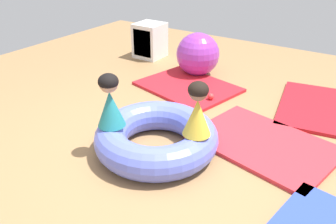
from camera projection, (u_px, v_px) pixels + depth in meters
The scene contains 10 objects.
ground_plane at pixel (167, 151), 3.33m from camera, with size 8.00×8.00×0.00m, color #9E7549.
gym_mat_far_left at pixel (188, 87), 4.66m from camera, with size 1.23×0.95×0.04m, color red.
gym_mat_far_right at pixel (264, 143), 3.41m from camera, with size 1.32×0.93×0.04m, color red.
inflatable_cushion at pixel (156, 137), 3.27m from camera, with size 1.18×1.18×0.31m, color #6070E5.
child_in_teal at pixel (110, 101), 3.05m from camera, with size 0.34×0.34×0.50m.
child_in_yellow at pixel (197, 109), 2.92m from camera, with size 0.35×0.35×0.49m.
play_ball_orange at pixel (204, 134), 3.47m from camera, with size 0.07×0.07×0.07m, color orange.
play_ball_red at pixel (211, 97), 4.24m from camera, with size 0.08×0.08×0.08m, color red.
exercise_ball_large at pixel (198, 54), 4.97m from camera, with size 0.62×0.62×0.62m, color purple.
storage_cube at pixel (149, 41), 5.70m from camera, with size 0.44×0.44×0.56m.
Camera 1 is at (1.53, -2.31, 1.88)m, focal length 36.84 mm.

